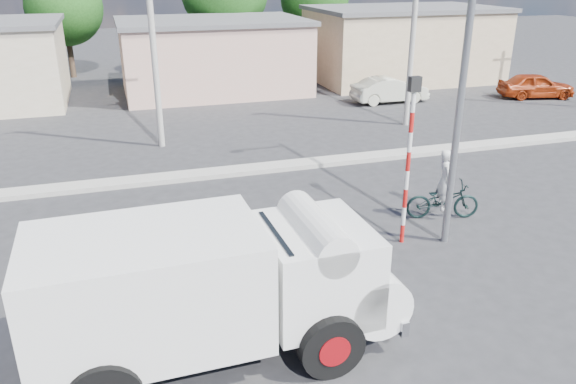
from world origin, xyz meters
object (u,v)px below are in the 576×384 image
object	(u,v)px
traffic_pole	(409,148)
cyclist	(444,189)
truck	(221,285)
car_red	(536,85)
streetlight	(460,50)
bicycle	(443,200)
car_cream	(390,90)

from	to	relation	value
traffic_pole	cyclist	bearing A→B (deg)	29.64
truck	car_red	xyz separation A→B (m)	(20.69, 16.56, -0.82)
streetlight	bicycle	bearing A→B (deg)	56.57
bicycle	car_red	distance (m)	18.30
traffic_pole	streetlight	distance (m)	2.56
car_red	streetlight	size ratio (longest dim) A/B	0.44
cyclist	streetlight	size ratio (longest dim) A/B	0.20
traffic_pole	car_red	bearing A→B (deg)	41.26
traffic_pole	streetlight	world-z (taller)	streetlight
car_red	traffic_pole	distance (m)	20.44
bicycle	car_red	bearing A→B (deg)	-32.10
truck	car_red	bearing A→B (deg)	37.41
truck	car_red	size ratio (longest dim) A/B	1.66
truck	traffic_pole	distance (m)	6.34
bicycle	streetlight	bearing A→B (deg)	161.89
car_cream	car_red	world-z (taller)	car_red
truck	streetlight	xyz separation A→B (m)	(6.33, 2.84, 3.47)
cyclist	streetlight	world-z (taller)	streetlight
car_cream	traffic_pole	world-z (taller)	traffic_pole
car_red	traffic_pole	size ratio (longest dim) A/B	0.91
bicycle	streetlight	distance (m)	4.70
truck	bicycle	size ratio (longest dim) A/B	3.16
traffic_pole	streetlight	bearing A→B (deg)	-17.73
bicycle	cyclist	size ratio (longest dim) A/B	1.19
cyclist	truck	bearing A→B (deg)	135.38
bicycle	car_red	size ratio (longest dim) A/B	0.52
truck	streetlight	world-z (taller)	streetlight
cyclist	car_cream	size ratio (longest dim) A/B	0.43
bicycle	truck	bearing A→B (deg)	135.38
bicycle	cyclist	bearing A→B (deg)	0.00
truck	streetlight	bearing A→B (deg)	22.89
traffic_pole	bicycle	bearing A→B (deg)	29.64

